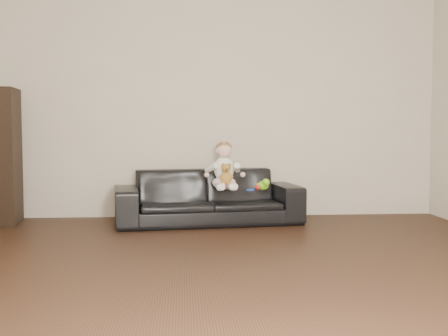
{
  "coord_description": "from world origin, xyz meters",
  "views": [
    {
      "loc": [
        -0.4,
        -3.64,
        0.98
      ],
      "look_at": [
        0.02,
        2.16,
        0.59
      ],
      "focal_mm": 45.0,
      "sensor_mm": 36.0,
      "label": 1
    }
  ],
  "objects": [
    {
      "name": "cabinet",
      "position": [
        -2.3,
        2.35,
        0.71
      ],
      "size": [
        0.39,
        0.51,
        1.42
      ],
      "primitive_type": "cube",
      "rotation": [
        0.0,
        0.0,
        0.08
      ],
      "color": "black",
      "rests_on": "floor"
    },
    {
      "name": "toy_rattle",
      "position": [
        0.36,
        2.02,
        0.4
      ],
      "size": [
        0.07,
        0.07,
        0.06
      ],
      "primitive_type": "sphere",
      "rotation": [
        0.0,
        0.0,
        0.07
      ],
      "color": "red",
      "rests_on": "sofa"
    },
    {
      "name": "shelf_item",
      "position": [
        -2.28,
        2.35,
        1.03
      ],
      "size": [
        0.2,
        0.26,
        0.28
      ],
      "primitive_type": "cube",
      "rotation": [
        0.0,
        0.0,
        0.08
      ],
      "color": "silver",
      "rests_on": "cabinet"
    },
    {
      "name": "teddy_bear",
      "position": [
        0.03,
        1.99,
        0.54
      ],
      "size": [
        0.13,
        0.13,
        0.22
      ],
      "rotation": [
        0.0,
        0.0,
        0.2
      ],
      "color": "olive",
      "rests_on": "sofa"
    },
    {
      "name": "baby",
      "position": [
        0.02,
        2.14,
        0.59
      ],
      "size": [
        0.37,
        0.44,
        0.49
      ],
      "rotation": [
        0.0,
        0.0,
        0.24
      ],
      "color": "#FCD5DC",
      "rests_on": "sofa"
    },
    {
      "name": "toy_green",
      "position": [
        0.41,
        2.02,
        0.42
      ],
      "size": [
        0.16,
        0.17,
        0.1
      ],
      "primitive_type": "ellipsoid",
      "rotation": [
        0.0,
        0.0,
        -0.41
      ],
      "color": "#70C517",
      "rests_on": "sofa"
    },
    {
      "name": "toy_blue_disc",
      "position": [
        0.29,
        2.02,
        0.38
      ],
      "size": [
        0.11,
        0.11,
        0.01
      ],
      "primitive_type": "cylinder",
      "rotation": [
        0.0,
        0.0,
        0.22
      ],
      "color": "blue",
      "rests_on": "sofa"
    },
    {
      "name": "sofa",
      "position": [
        -0.14,
        2.25,
        0.28
      ],
      "size": [
        2.01,
        0.99,
        0.56
      ],
      "primitive_type": "imported",
      "rotation": [
        0.0,
        0.0,
        0.13
      ],
      "color": "black",
      "rests_on": "floor"
    },
    {
      "name": "floor",
      "position": [
        0.0,
        0.0,
        0.0
      ],
      "size": [
        5.5,
        5.5,
        0.0
      ],
      "primitive_type": "plane",
      "color": "black",
      "rests_on": "ground"
    },
    {
      "name": "wall_back",
      "position": [
        0.0,
        2.75,
        1.3
      ],
      "size": [
        5.0,
        0.0,
        5.0
      ],
      "primitive_type": "plane",
      "rotation": [
        1.57,
        0.0,
        0.0
      ],
      "color": "beige",
      "rests_on": "ground"
    }
  ]
}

